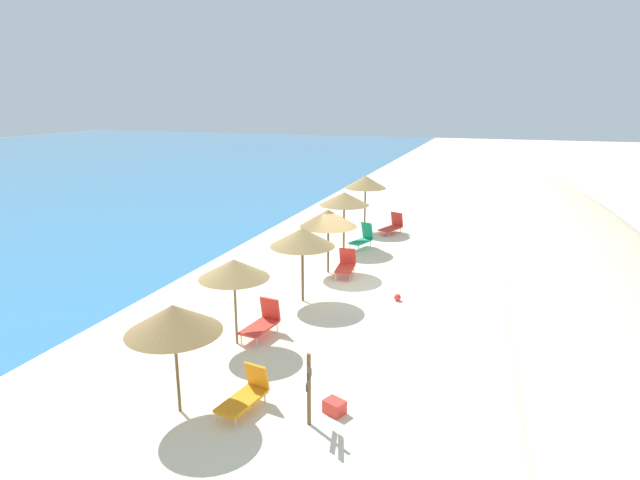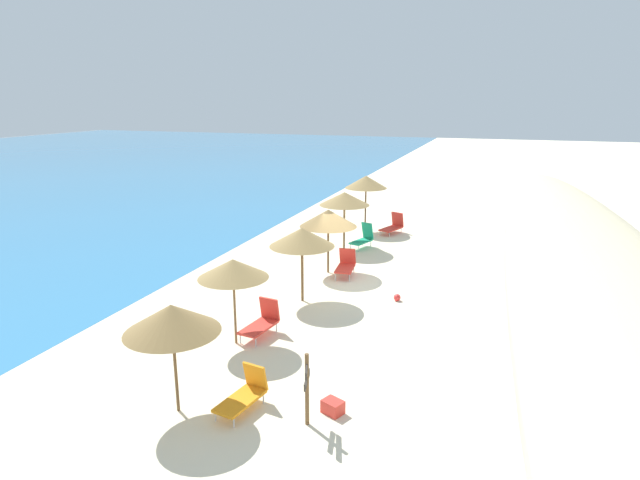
% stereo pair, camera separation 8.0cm
% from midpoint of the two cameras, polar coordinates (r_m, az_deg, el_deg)
% --- Properties ---
extents(ground_plane, '(160.00, 160.00, 0.00)m').
position_cam_midpoint_polar(ground_plane, '(21.09, 2.77, -4.47)').
color(ground_plane, beige).
extents(dune_ridge, '(54.05, 7.35, 2.50)m').
position_cam_midpoint_polar(dune_ridge, '(17.08, 28.54, -6.61)').
color(dune_ridge, beige).
rests_on(dune_ridge, ground_plane).
extents(beach_umbrella_0, '(2.14, 2.14, 2.61)m').
position_cam_midpoint_polar(beach_umbrella_0, '(12.35, -15.47, -8.05)').
color(beach_umbrella_0, brown).
rests_on(beach_umbrella_0, ground_plane).
extents(beach_umbrella_1, '(2.02, 2.02, 2.57)m').
position_cam_midpoint_polar(beach_umbrella_1, '(15.42, -9.26, -3.03)').
color(beach_umbrella_1, brown).
rests_on(beach_umbrella_1, ground_plane).
extents(beach_umbrella_2, '(2.27, 2.27, 2.66)m').
position_cam_midpoint_polar(beach_umbrella_2, '(18.50, -2.01, 0.29)').
color(beach_umbrella_2, brown).
rests_on(beach_umbrella_2, ground_plane).
extents(beach_umbrella_3, '(2.32, 2.32, 2.64)m').
position_cam_midpoint_polar(beach_umbrella_3, '(21.61, 0.78, 2.33)').
color(beach_umbrella_3, brown).
rests_on(beach_umbrella_3, ground_plane).
extents(beach_umbrella_4, '(2.35, 2.35, 2.73)m').
position_cam_midpoint_polar(beach_umbrella_4, '(25.11, 2.49, 4.39)').
color(beach_umbrella_4, brown).
rests_on(beach_umbrella_4, ground_plane).
extents(beach_umbrella_5, '(2.24, 2.24, 2.98)m').
position_cam_midpoint_polar(beach_umbrella_5, '(28.77, 4.77, 6.15)').
color(beach_umbrella_5, brown).
rests_on(beach_umbrella_5, ground_plane).
extents(lounge_chair_0, '(1.45, 0.84, 0.95)m').
position_cam_midpoint_polar(lounge_chair_0, '(12.98, -8.00, -15.81)').
color(lounge_chair_0, orange).
rests_on(lounge_chair_0, ground_plane).
extents(lounge_chair_1, '(1.44, 0.96, 1.19)m').
position_cam_midpoint_polar(lounge_chair_1, '(25.75, 4.48, 0.24)').
color(lounge_chair_1, '#199972').
rests_on(lounge_chair_1, ground_plane).
extents(lounge_chair_2, '(1.62, 1.12, 1.07)m').
position_cam_midpoint_polar(lounge_chair_2, '(28.72, 7.61, 1.51)').
color(lounge_chair_2, red).
rests_on(lounge_chair_2, ground_plane).
extents(lounge_chair_3, '(1.40, 0.80, 1.07)m').
position_cam_midpoint_polar(lounge_chair_3, '(21.68, 2.65, -2.60)').
color(lounge_chair_3, red).
rests_on(lounge_chair_3, ground_plane).
extents(lounge_chair_4, '(1.46, 0.83, 1.07)m').
position_cam_midpoint_polar(lounge_chair_4, '(16.46, -6.22, -8.58)').
color(lounge_chair_4, red).
rests_on(lounge_chair_4, ground_plane).
extents(wooden_signpost, '(0.81, 0.28, 1.70)m').
position_cam_midpoint_polar(wooden_signpost, '(12.01, -1.39, -14.87)').
color(wooden_signpost, brown).
rests_on(wooden_signpost, ground_plane).
extents(beach_ball, '(0.25, 0.25, 0.25)m').
position_cam_midpoint_polar(beach_ball, '(19.34, 8.09, -6.04)').
color(beach_ball, red).
rests_on(beach_ball, ground_plane).
extents(cooler_box, '(0.51, 0.56, 0.31)m').
position_cam_midpoint_polar(cooler_box, '(12.83, 1.36, -17.26)').
color(cooler_box, red).
rests_on(cooler_box, ground_plane).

